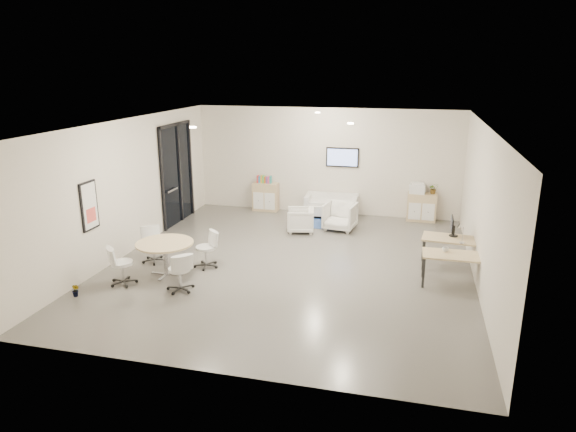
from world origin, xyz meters
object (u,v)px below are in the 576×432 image
at_px(sideboard_right, 422,207).
at_px(loveseat, 331,206).
at_px(armchair_left, 300,219).
at_px(desk_rear, 453,241).
at_px(armchair_right, 340,215).
at_px(round_table, 165,246).
at_px(desk_front, 455,258).
at_px(sideboard_left, 266,197).

bearing_deg(sideboard_right, loveseat, -176.40).
distance_m(sideboard_right, loveseat, 2.64).
bearing_deg(armchair_left, desk_rear, 54.37).
bearing_deg(armchair_right, round_table, -119.32).
xyz_separation_m(armchair_left, armchair_right, (1.02, 0.44, 0.06)).
xyz_separation_m(desk_rear, round_table, (-6.03, -1.93, 0.03)).
distance_m(desk_rear, round_table, 6.34).
distance_m(loveseat, armchair_left, 1.78).
height_order(armchair_right, desk_front, armchair_right).
xyz_separation_m(sideboard_right, desk_rear, (0.67, -3.60, 0.22)).
bearing_deg(armchair_left, desk_front, 43.26).
height_order(sideboard_left, armchair_right, sideboard_left).
bearing_deg(desk_front, sideboard_right, 97.44).
height_order(loveseat, desk_front, loveseat).
relative_size(sideboard_right, desk_rear, 0.59).
height_order(sideboard_right, loveseat, sideboard_right).
bearing_deg(sideboard_left, armchair_left, -50.42).
bearing_deg(loveseat, desk_front, -55.69).
bearing_deg(sideboard_left, round_table, -96.49).
bearing_deg(round_table, sideboard_left, 83.51).
bearing_deg(armchair_left, round_table, -41.64).
xyz_separation_m(loveseat, desk_rear, (3.30, -3.44, 0.31)).
bearing_deg(desk_rear, round_table, -156.58).
relative_size(sideboard_left, loveseat, 0.56).
relative_size(sideboard_left, round_table, 0.72).
bearing_deg(sideboard_right, sideboard_left, -179.97).
bearing_deg(sideboard_left, loveseat, -4.45).
xyz_separation_m(sideboard_right, loveseat, (-2.63, -0.17, -0.10)).
bearing_deg(sideboard_right, armchair_left, -150.05).
bearing_deg(desk_rear, sideboard_right, 106.20).
relative_size(loveseat, armchair_right, 1.88).
bearing_deg(round_table, desk_front, 8.91).
distance_m(armchair_left, armchair_right, 1.11).
relative_size(sideboard_left, armchair_left, 1.22).
distance_m(armchair_left, desk_front, 4.73).
xyz_separation_m(armchair_right, round_table, (-3.18, -4.12, 0.24)).
bearing_deg(armchair_right, desk_rear, -29.21).
xyz_separation_m(sideboard_right, round_table, (-5.37, -5.53, 0.25)).
xyz_separation_m(loveseat, desk_front, (3.27, -4.42, 0.29)).
bearing_deg(sideboard_left, armchair_right, -28.92).
relative_size(sideboard_left, desk_rear, 0.62).
bearing_deg(round_table, armchair_right, 52.38).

